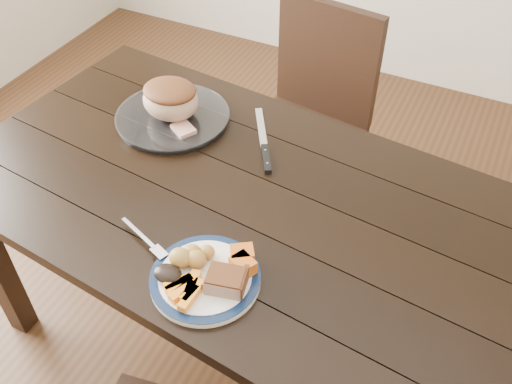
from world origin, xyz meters
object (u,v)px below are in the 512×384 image
at_px(dining_table, 234,215).
at_px(roast_joint, 171,100).
at_px(chair_far, 309,112).
at_px(dinner_plate, 205,279).
at_px(fork, 147,241).
at_px(carving_knife, 265,150).
at_px(pork_slice, 226,281).
at_px(serving_platter, 173,118).

distance_m(dining_table, roast_joint, 0.42).
bearing_deg(chair_far, dinner_plate, 106.42).
bearing_deg(dining_table, dinner_plate, -74.25).
bearing_deg(fork, chair_far, 108.15).
bearing_deg(carving_knife, pork_slice, -15.48).
bearing_deg(pork_slice, dinner_plate, 175.24).
xyz_separation_m(dining_table, pork_slice, (0.14, -0.31, 0.13)).
height_order(chair_far, roast_joint, chair_far).
bearing_deg(serving_platter, carving_knife, -2.40).
relative_size(dining_table, carving_knife, 5.92).
relative_size(chair_far, fork, 5.39).
xyz_separation_m(dining_table, fork, (-0.10, -0.27, 0.11)).
bearing_deg(fork, carving_knife, 97.74).
bearing_deg(pork_slice, fork, 171.68).
height_order(pork_slice, carving_knife, pork_slice).
relative_size(serving_platter, pork_slice, 4.04).
relative_size(dining_table, chair_far, 1.81).
bearing_deg(carving_knife, dining_table, -32.17).
height_order(dining_table, dinner_plate, dinner_plate).
bearing_deg(serving_platter, dinner_plate, -51.00).
height_order(serving_platter, roast_joint, roast_joint).
height_order(dinner_plate, carving_knife, dinner_plate).
height_order(dining_table, serving_platter, serving_platter).
relative_size(dinner_plate, roast_joint, 1.47).
bearing_deg(pork_slice, roast_joint, 132.49).
bearing_deg(chair_far, pork_slice, 109.51).
height_order(chair_far, fork, chair_far).
xyz_separation_m(dining_table, roast_joint, (-0.33, 0.21, 0.17)).
height_order(serving_platter, carving_knife, serving_platter).
height_order(chair_far, carving_knife, chair_far).
xyz_separation_m(chair_far, serving_platter, (-0.27, -0.53, 0.23)).
height_order(dining_table, pork_slice, pork_slice).
bearing_deg(dining_table, serving_platter, 147.52).
bearing_deg(pork_slice, serving_platter, 132.49).
bearing_deg(roast_joint, pork_slice, -47.51).
height_order(dinner_plate, pork_slice, pork_slice).
xyz_separation_m(dining_table, serving_platter, (-0.33, 0.21, 0.10)).
bearing_deg(pork_slice, dining_table, 115.13).
bearing_deg(dinner_plate, fork, 170.57).
bearing_deg(carving_knife, chair_far, 155.69).
relative_size(serving_platter, roast_joint, 1.96).
bearing_deg(dining_table, fork, -110.52).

